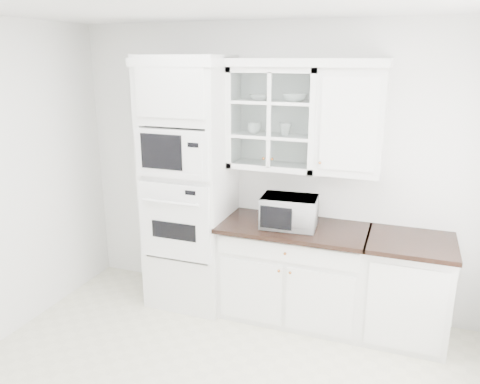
% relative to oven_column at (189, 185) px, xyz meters
% --- Properties ---
extents(room_shell, '(4.00, 3.50, 2.70)m').
position_rel_oven_column_xyz_m(room_shell, '(0.75, -0.99, 0.58)').
color(room_shell, white).
rests_on(room_shell, ground).
extents(oven_column, '(0.76, 0.68, 2.40)m').
position_rel_oven_column_xyz_m(oven_column, '(0.00, 0.00, 0.00)').
color(oven_column, white).
rests_on(oven_column, ground).
extents(base_cabinet_run, '(1.32, 0.67, 0.92)m').
position_rel_oven_column_xyz_m(base_cabinet_run, '(1.03, 0.03, -0.74)').
color(base_cabinet_run, white).
rests_on(base_cabinet_run, ground).
extents(extra_base_cabinet, '(0.72, 0.67, 0.92)m').
position_rel_oven_column_xyz_m(extra_base_cabinet, '(2.03, 0.03, -0.74)').
color(extra_base_cabinet, white).
rests_on(extra_base_cabinet, ground).
extents(upper_cabinet_glass, '(0.80, 0.33, 0.90)m').
position_rel_oven_column_xyz_m(upper_cabinet_glass, '(0.78, 0.17, 0.65)').
color(upper_cabinet_glass, white).
rests_on(upper_cabinet_glass, room_shell).
extents(upper_cabinet_solid, '(0.55, 0.33, 0.90)m').
position_rel_oven_column_xyz_m(upper_cabinet_solid, '(1.46, 0.17, 0.65)').
color(upper_cabinet_solid, white).
rests_on(upper_cabinet_solid, room_shell).
extents(crown_molding, '(2.14, 0.38, 0.07)m').
position_rel_oven_column_xyz_m(crown_molding, '(0.68, 0.14, 1.14)').
color(crown_molding, white).
rests_on(crown_molding, room_shell).
extents(countertop_microwave, '(0.51, 0.44, 0.28)m').
position_rel_oven_column_xyz_m(countertop_microwave, '(0.99, -0.01, -0.14)').
color(countertop_microwave, white).
rests_on(countertop_microwave, base_cabinet_run).
extents(bowl_a, '(0.21, 0.21, 0.05)m').
position_rel_oven_column_xyz_m(bowl_a, '(0.64, 0.19, 0.83)').
color(bowl_a, white).
rests_on(bowl_a, upper_cabinet_glass).
extents(bowl_b, '(0.25, 0.25, 0.06)m').
position_rel_oven_column_xyz_m(bowl_b, '(0.96, 0.15, 0.84)').
color(bowl_b, white).
rests_on(bowl_b, upper_cabinet_glass).
extents(cup_a, '(0.16, 0.16, 0.10)m').
position_rel_oven_column_xyz_m(cup_a, '(0.59, 0.16, 0.56)').
color(cup_a, white).
rests_on(cup_a, upper_cabinet_glass).
extents(cup_b, '(0.14, 0.14, 0.11)m').
position_rel_oven_column_xyz_m(cup_b, '(0.88, 0.17, 0.56)').
color(cup_b, white).
rests_on(cup_b, upper_cabinet_glass).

